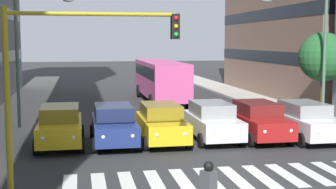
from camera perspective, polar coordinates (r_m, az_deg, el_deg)
ground_plane at (r=15.86m, az=6.65°, el=-10.09°), size 180.00×180.00×0.00m
crosswalk_markings at (r=15.86m, az=6.65°, el=-10.07°), size 10.35×2.80×0.01m
car_0 at (r=22.46m, az=16.30°, el=-3.06°), size 2.02×4.44×1.72m
car_1 at (r=22.04m, az=10.86°, el=-3.09°), size 2.02×4.44×1.72m
car_2 at (r=21.59m, az=5.37°, el=-3.20°), size 2.02×4.44×1.72m
car_3 at (r=20.97m, az=-0.81°, el=-3.46°), size 2.02×4.44×1.72m
car_4 at (r=20.72m, az=-6.58°, el=-3.63°), size 2.02×4.44×1.72m
car_5 at (r=20.85m, az=-12.93°, el=-3.69°), size 2.02×4.44×1.72m
bus_behind_traffic at (r=34.95m, az=-0.91°, el=2.16°), size 2.78×10.50×3.00m
traffic_light_gantry at (r=14.05m, az=-12.91°, el=3.24°), size 5.13×0.36×5.50m
street_lamp_left at (r=24.81m, az=17.18°, el=5.71°), size 3.54×0.28×6.60m
street_lamp_right at (r=24.64m, az=-16.71°, el=5.66°), size 2.94×0.28×6.67m
street_tree_1 at (r=26.90m, az=18.30°, el=4.33°), size 2.67×2.67×4.84m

